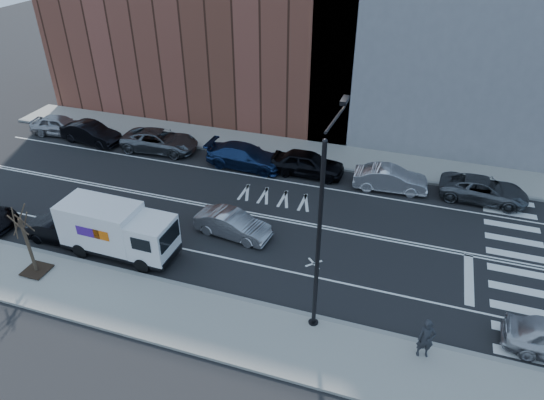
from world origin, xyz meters
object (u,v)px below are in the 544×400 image
Objects in this scene: far_parked_a at (60,125)px; driving_sedan at (233,224)px; fedex_van at (117,230)px; pedestrian at (426,339)px; far_parked_b at (91,133)px.

far_parked_a is 19.69m from driving_sedan.
far_parked_a is at bearing 73.03° from driving_sedan.
far_parked_a is (-12.85, 11.47, -0.70)m from fedex_van.
driving_sedan is (17.92, -8.16, -0.07)m from far_parked_a.
pedestrian is (10.56, -5.42, 0.38)m from driving_sedan.
fedex_van is 1.31× the size of far_parked_b.
far_parked_b is 1.10× the size of driving_sedan.
pedestrian is at bearing -121.86° from far_parked_a.
fedex_van is at bearing 158.36° from pedestrian.
far_parked_b is (-9.65, 10.98, -0.70)m from fedex_van.
fedex_van is 15.77m from pedestrian.
fedex_van reaches higher than far_parked_b.
far_parked_b is at bearing 138.68° from pedestrian.
fedex_van is 6.10m from driving_sedan.
far_parked_a is at bearing 139.20° from fedex_van.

